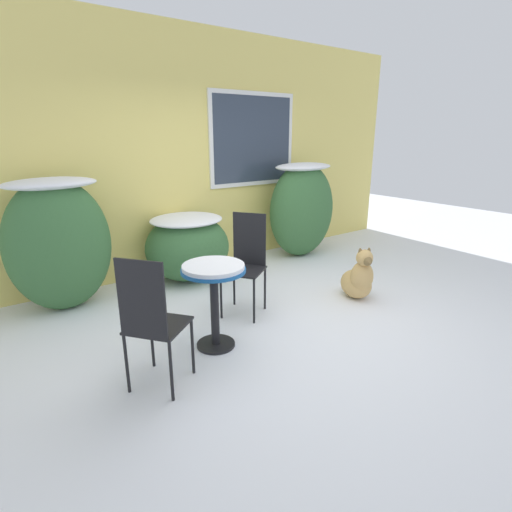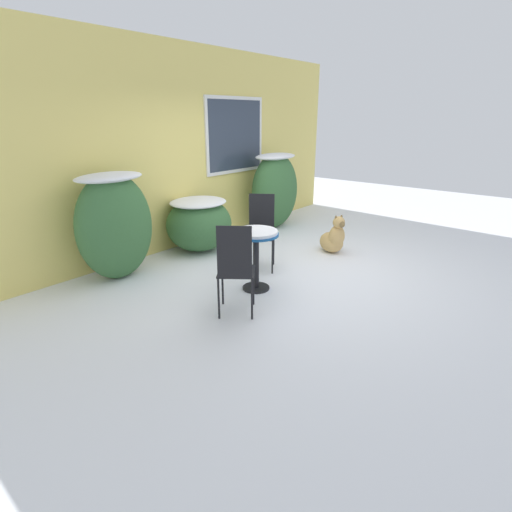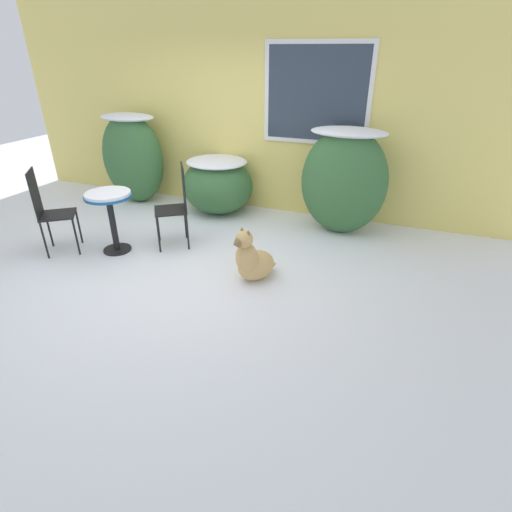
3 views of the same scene
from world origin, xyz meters
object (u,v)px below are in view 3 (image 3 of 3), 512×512
patio_table (110,206)px  patio_chair_far_side (49,209)px  dog (253,261)px  patio_chair_near_table (177,203)px

patio_table → patio_chair_far_side: size_ratio=0.74×
dog → patio_chair_far_side: bearing=-148.1°
patio_table → patio_chair_near_table: patio_chair_near_table is taller
patio_table → dog: 1.94m
patio_table → patio_chair_far_side: (-0.69, -0.28, -0.03)m
patio_chair_near_table → patio_chair_far_side: size_ratio=1.00×
patio_chair_near_table → patio_table: bearing=-90.1°
patio_chair_near_table → patio_chair_far_side: (-1.36, -0.73, 0.00)m
patio_table → patio_chair_far_side: bearing=-157.9°
patio_table → patio_chair_near_table: size_ratio=0.74×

